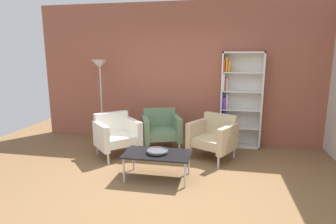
# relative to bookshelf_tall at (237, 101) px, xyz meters

# --- Properties ---
(ground_plane) EXTENTS (8.32, 8.32, 0.00)m
(ground_plane) POSITION_rel_bookshelf_tall_xyz_m (-1.08, -2.25, -0.92)
(ground_plane) COLOR brown
(brick_back_panel) EXTENTS (6.40, 0.12, 2.90)m
(brick_back_panel) POSITION_rel_bookshelf_tall_xyz_m (-1.08, 0.21, 0.53)
(brick_back_panel) COLOR #9E5642
(brick_back_panel) RESTS_ON ground_plane
(bookshelf_tall) EXTENTS (0.80, 0.30, 1.90)m
(bookshelf_tall) POSITION_rel_bookshelf_tall_xyz_m (0.00, 0.00, 0.00)
(bookshelf_tall) COLOR silver
(bookshelf_tall) RESTS_ON ground_plane
(coffee_table_low) EXTENTS (1.00, 0.56, 0.40)m
(coffee_table_low) POSITION_rel_bookshelf_tall_xyz_m (-1.22, -1.81, -0.55)
(coffee_table_low) COLOR black
(coffee_table_low) RESTS_ON ground_plane
(decorative_bowl) EXTENTS (0.32, 0.32, 0.05)m
(decorative_bowl) POSITION_rel_bookshelf_tall_xyz_m (-1.22, -1.81, -0.49)
(decorative_bowl) COLOR #4C4C51
(decorative_bowl) RESTS_ON coffee_table_low
(armchair_corner_red) EXTENTS (0.89, 0.85, 0.78)m
(armchair_corner_red) POSITION_rel_bookshelf_tall_xyz_m (-1.46, -0.47, -0.51)
(armchair_corner_red) COLOR slate
(armchair_corner_red) RESTS_ON ground_plane
(armchair_spare_guest) EXTENTS (0.93, 0.90, 0.78)m
(armchair_spare_guest) POSITION_rel_bookshelf_tall_xyz_m (-0.42, -0.79, -0.51)
(armchair_spare_guest) COLOR #C6B289
(armchair_spare_guest) RESTS_ON ground_plane
(armchair_by_bookshelf) EXTENTS (0.95, 0.95, 0.78)m
(armchair_by_bookshelf) POSITION_rel_bookshelf_tall_xyz_m (-2.18, -1.00, -0.51)
(armchair_by_bookshelf) COLOR white
(armchair_by_bookshelf) RESTS_ON ground_plane
(floor_lamp_torchiere) EXTENTS (0.32, 0.32, 1.74)m
(floor_lamp_torchiere) POSITION_rel_bookshelf_tall_xyz_m (-2.81, -0.20, 0.53)
(floor_lamp_torchiere) COLOR silver
(floor_lamp_torchiere) RESTS_ON ground_plane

